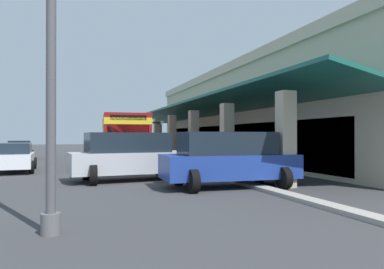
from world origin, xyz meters
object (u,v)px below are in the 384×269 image
parked_sedan_charcoal (20,150)px  potted_palm (161,148)px  parked_suv_silver (129,156)px  parked_sedan_white (14,157)px  transit_bus (122,136)px  pedestrian (182,154)px  parked_suv_blue (228,159)px

parked_sedan_charcoal → potted_palm: size_ratio=1.44×
parked_suv_silver → parked_sedan_white: (-5.64, -5.08, -0.27)m
transit_bus → pedestrian: bearing=13.5°
potted_palm → parked_suv_silver: bearing=-17.5°
transit_bus → parked_suv_silver: bearing=-5.7°
parked_suv_silver → pedestrian: 3.67m
parked_suv_silver → potted_palm: size_ratio=1.58×
parked_suv_blue → pedestrian: bearing=-178.2°
parked_sedan_charcoal → parked_suv_silver: (17.25, 6.27, 0.27)m
parked_sedan_charcoal → parked_sedan_white: 11.67m
parked_suv_silver → potted_palm: 17.45m
parked_sedan_white → parked_sedan_charcoal: bearing=-174.2°
potted_palm → parked_suv_blue: bearing=-6.2°
parked_suv_blue → potted_palm: potted_palm is taller
parked_sedan_white → pedestrian: 8.71m
parked_suv_blue → potted_palm: bearing=173.8°
parked_suv_blue → parked_sedan_white: parked_suv_blue is taller
parked_suv_blue → parked_suv_silver: bearing=-135.1°
parked_suv_silver → parked_suv_blue: bearing=44.9°
parked_sedan_charcoal → potted_palm: (0.61, 11.51, 0.02)m
transit_bus → parked_suv_blue: (13.27, 2.07, -0.84)m
parked_suv_blue → parked_sedan_white: bearing=-136.9°
potted_palm → parked_sedan_charcoal: bearing=-93.0°
pedestrian → parked_sedan_charcoal: bearing=-148.6°
transit_bus → parked_sedan_charcoal: size_ratio=2.50×
parked_suv_blue → parked_sedan_white: 11.96m
parked_suv_silver → pedestrian: size_ratio=2.91×
parked_suv_silver → pedestrian: bearing=127.2°
parked_sedan_charcoal → parked_sedan_white: (11.61, 1.19, 0.00)m
parked_sedan_charcoal → parked_suv_silver: parked_suv_silver is taller
parked_suv_blue → transit_bus: bearing=-171.1°
parked_sedan_charcoal → pedestrian: bearing=31.4°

